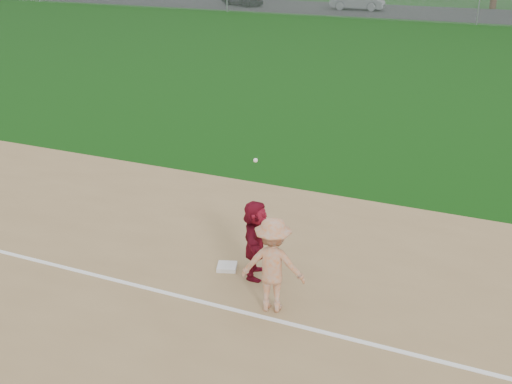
% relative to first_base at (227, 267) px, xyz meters
% --- Properties ---
extents(ground, '(160.00, 160.00, 0.00)m').
position_rel_first_base_xyz_m(ground, '(0.17, -0.48, -0.06)').
color(ground, '#0E3C0B').
rests_on(ground, ground).
extents(foul_line, '(60.00, 0.10, 0.01)m').
position_rel_first_base_xyz_m(foul_line, '(0.17, -1.28, -0.04)').
color(foul_line, white).
rests_on(foul_line, infield_dirt).
extents(parking_asphalt, '(120.00, 10.00, 0.01)m').
position_rel_first_base_xyz_m(parking_asphalt, '(0.17, 45.52, -0.06)').
color(parking_asphalt, black).
rests_on(parking_asphalt, ground).
extents(first_base, '(0.48, 0.48, 0.08)m').
position_rel_first_base_xyz_m(first_base, '(0.00, 0.00, 0.00)').
color(first_base, silver).
rests_on(first_base, infield_dirt).
extents(base_runner, '(0.82, 1.51, 1.55)m').
position_rel_first_base_xyz_m(base_runner, '(0.61, -0.00, 0.73)').
color(base_runner, maroon).
rests_on(base_runner, infield_dirt).
extents(car_mid, '(4.68, 1.98, 1.50)m').
position_rel_first_base_xyz_m(car_mid, '(-10.23, 45.08, 0.70)').
color(car_mid, '#5C5E64').
rests_on(car_mid, parking_asphalt).
extents(first_base_play, '(1.22, 0.88, 2.59)m').
position_rel_first_base_xyz_m(first_base_play, '(1.37, -0.94, 0.82)').
color(first_base_play, '#A8A8AB').
rests_on(first_base_play, infield_dirt).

